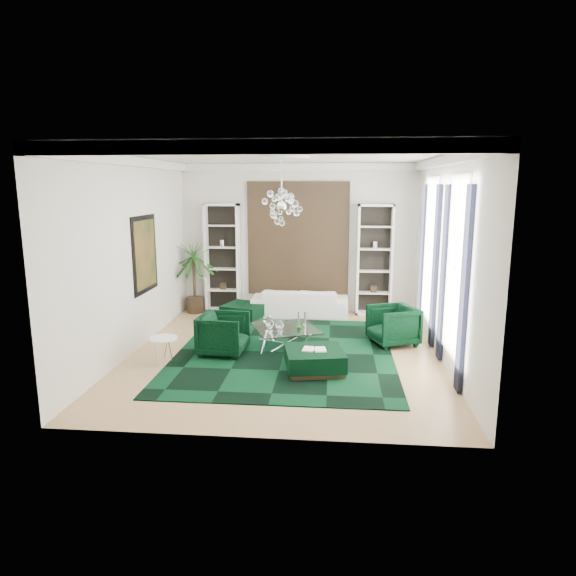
# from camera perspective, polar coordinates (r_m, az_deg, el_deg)

# --- Properties ---
(floor) EXTENTS (6.00, 7.00, 0.02)m
(floor) POSITION_cam_1_polar(r_m,az_deg,el_deg) (10.23, -0.35, -7.25)
(floor) COLOR tan
(floor) RESTS_ON ground
(ceiling) EXTENTS (6.00, 7.00, 0.02)m
(ceiling) POSITION_cam_1_polar(r_m,az_deg,el_deg) (9.71, -0.38, 14.63)
(ceiling) COLOR white
(ceiling) RESTS_ON ground
(wall_back) EXTENTS (6.00, 0.02, 3.80)m
(wall_back) POSITION_cam_1_polar(r_m,az_deg,el_deg) (13.26, 1.14, 5.50)
(wall_back) COLOR silver
(wall_back) RESTS_ON ground
(wall_front) EXTENTS (6.00, 0.02, 3.80)m
(wall_front) POSITION_cam_1_polar(r_m,az_deg,el_deg) (6.36, -3.48, -0.98)
(wall_front) COLOR silver
(wall_front) RESTS_ON ground
(wall_left) EXTENTS (0.02, 7.00, 3.80)m
(wall_left) POSITION_cam_1_polar(r_m,az_deg,el_deg) (10.52, -16.94, 3.46)
(wall_left) COLOR silver
(wall_left) RESTS_ON ground
(wall_right) EXTENTS (0.02, 7.00, 3.80)m
(wall_right) POSITION_cam_1_polar(r_m,az_deg,el_deg) (9.96, 17.17, 3.03)
(wall_right) COLOR silver
(wall_right) RESTS_ON ground
(crown_molding) EXTENTS (6.00, 7.00, 0.18)m
(crown_molding) POSITION_cam_1_polar(r_m,az_deg,el_deg) (9.71, -0.38, 13.98)
(crown_molding) COLOR white
(crown_molding) RESTS_ON ceiling
(ceiling_medallion) EXTENTS (0.90, 0.90, 0.05)m
(ceiling_medallion) POSITION_cam_1_polar(r_m,az_deg,el_deg) (10.01, -0.20, 14.30)
(ceiling_medallion) COLOR white
(ceiling_medallion) RESTS_ON ceiling
(tapestry) EXTENTS (2.50, 0.06, 2.80)m
(tapestry) POSITION_cam_1_polar(r_m,az_deg,el_deg) (13.21, 1.12, 5.47)
(tapestry) COLOR black
(tapestry) RESTS_ON wall_back
(shelving_left) EXTENTS (0.90, 0.38, 2.80)m
(shelving_left) POSITION_cam_1_polar(r_m,az_deg,el_deg) (13.41, -7.29, 3.32)
(shelving_left) COLOR white
(shelving_left) RESTS_ON floor
(shelving_right) EXTENTS (0.90, 0.38, 2.80)m
(shelving_right) POSITION_cam_1_polar(r_m,az_deg,el_deg) (13.13, 9.60, 3.08)
(shelving_right) COLOR white
(shelving_right) RESTS_ON floor
(painting) EXTENTS (0.04, 1.30, 1.60)m
(painting) POSITION_cam_1_polar(r_m,az_deg,el_deg) (11.07, -15.57, 3.65)
(painting) COLOR black
(painting) RESTS_ON wall_left
(window_near) EXTENTS (0.03, 1.10, 2.90)m
(window_near) POSITION_cam_1_polar(r_m,az_deg,el_deg) (9.08, 18.18, 2.20)
(window_near) COLOR white
(window_near) RESTS_ON wall_right
(curtain_near_a) EXTENTS (0.07, 0.30, 3.25)m
(curtain_near_a) POSITION_cam_1_polar(r_m,az_deg,el_deg) (8.37, 19.00, -0.33)
(curtain_near_a) COLOR black
(curtain_near_a) RESTS_ON floor
(curtain_near_b) EXTENTS (0.07, 0.30, 3.25)m
(curtain_near_b) POSITION_cam_1_polar(r_m,az_deg,el_deg) (9.87, 16.91, 1.50)
(curtain_near_b) COLOR black
(curtain_near_b) RESTS_ON floor
(window_far) EXTENTS (0.03, 1.10, 2.90)m
(window_far) POSITION_cam_1_polar(r_m,az_deg,el_deg) (11.41, 15.56, 4.12)
(window_far) COLOR white
(window_far) RESTS_ON wall_right
(curtain_far_a) EXTENTS (0.07, 0.30, 3.25)m
(curtain_far_a) POSITION_cam_1_polar(r_m,az_deg,el_deg) (10.68, 16.03, 2.27)
(curtain_far_a) COLOR black
(curtain_far_a) RESTS_ON floor
(curtain_far_b) EXTENTS (0.07, 0.30, 3.25)m
(curtain_far_b) POSITION_cam_1_polar(r_m,az_deg,el_deg) (12.20, 14.70, 3.43)
(curtain_far_b) COLOR black
(curtain_far_b) RESTS_ON floor
(rug) EXTENTS (4.20, 5.00, 0.02)m
(rug) POSITION_cam_1_polar(r_m,az_deg,el_deg) (10.22, -0.37, -7.17)
(rug) COLOR black
(rug) RESTS_ON floor
(sofa) EXTENTS (2.40, 0.94, 0.70)m
(sofa) POSITION_cam_1_polar(r_m,az_deg,el_deg) (12.94, 1.34, -1.62)
(sofa) COLOR silver
(sofa) RESTS_ON floor
(armchair_left) EXTENTS (0.96, 0.94, 0.81)m
(armchair_left) POSITION_cam_1_polar(r_m,az_deg,el_deg) (10.11, -7.18, -5.10)
(armchair_left) COLOR black
(armchair_left) RESTS_ON floor
(armchair_right) EXTENTS (1.14, 1.13, 0.81)m
(armchair_right) POSITION_cam_1_polar(r_m,az_deg,el_deg) (10.86, 11.58, -4.09)
(armchair_right) COLOR black
(armchair_right) RESTS_ON floor
(coffee_table) EXTENTS (1.56, 1.56, 0.41)m
(coffee_table) POSITION_cam_1_polar(r_m,az_deg,el_deg) (10.50, -0.24, -5.52)
(coffee_table) COLOR white
(coffee_table) RESTS_ON floor
(ottoman_side) EXTENTS (1.13, 1.13, 0.40)m
(ottoman_side) POSITION_cam_1_polar(r_m,az_deg,el_deg) (12.63, -4.87, -2.68)
(ottoman_side) COLOR black
(ottoman_side) RESTS_ON floor
(ottoman_front) EXTENTS (1.17, 1.17, 0.40)m
(ottoman_front) POSITION_cam_1_polar(r_m,az_deg,el_deg) (9.21, 2.94, -8.05)
(ottoman_front) COLOR black
(ottoman_front) RESTS_ON floor
(book) EXTENTS (0.42, 0.28, 0.03)m
(book) POSITION_cam_1_polar(r_m,az_deg,el_deg) (9.14, 2.95, -6.78)
(book) COLOR white
(book) RESTS_ON ottoman_front
(side_table) EXTENTS (0.68, 0.68, 0.50)m
(side_table) POSITION_cam_1_polar(r_m,az_deg,el_deg) (9.79, -13.63, -6.85)
(side_table) COLOR white
(side_table) RESTS_ON floor
(palm) EXTENTS (1.93, 1.93, 2.40)m
(palm) POSITION_cam_1_polar(r_m,az_deg,el_deg) (13.37, -10.43, 2.33)
(palm) COLOR #1F531B
(palm) RESTS_ON floor
(chandelier) EXTENTS (0.92, 0.92, 0.72)m
(chandelier) POSITION_cam_1_polar(r_m,az_deg,el_deg) (9.97, -0.71, 9.03)
(chandelier) COLOR white
(chandelier) RESTS_ON ceiling
(table_plant) EXTENTS (0.15, 0.13, 0.24)m
(table_plant) POSITION_cam_1_polar(r_m,az_deg,el_deg) (10.15, 1.32, -4.21)
(table_plant) COLOR #1F531B
(table_plant) RESTS_ON coffee_table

